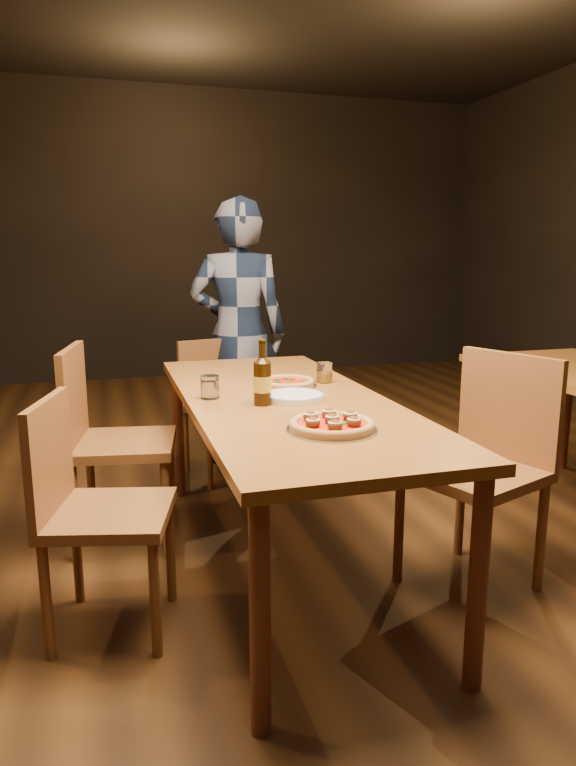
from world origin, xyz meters
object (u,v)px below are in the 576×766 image
object	(u,v)px
pizza_meatball	(332,424)
plate_stack	(294,397)
chair_main_sw	(124,442)
diner	(239,334)
chair_main_nw	(109,512)
amber_glass	(324,373)
beer_bottle	(262,382)
water_glass	(210,387)
pizza_margherita	(287,383)
table_main	(285,414)
chair_main_e	(473,470)
chair_end	(223,407)

from	to	relation	value
pizza_meatball	plate_stack	xyz separation A→B (m)	(0.01, 0.47, -0.01)
chair_main_sw	plate_stack	bearing A→B (deg)	-116.23
diner	plate_stack	bearing A→B (deg)	101.50
chair_main_nw	amber_glass	size ratio (longest dim) A/B	9.77
beer_bottle	water_glass	xyz separation A→B (m)	(-0.18, 0.17, -0.04)
pizza_meatball	pizza_margherita	bearing A→B (deg)	85.51
table_main	chair_main_sw	xyz separation A→B (m)	(-0.65, 0.43, -0.19)
chair_main_sw	plate_stack	world-z (taller)	chair_main_sw
chair_main_sw	beer_bottle	xyz separation A→B (m)	(0.53, -0.53, 0.36)
chair_main_e	beer_bottle	size ratio (longest dim) A/B	3.91
chair_main_nw	amber_glass	world-z (taller)	chair_main_nw
pizza_meatball	pizza_margherita	xyz separation A→B (m)	(0.06, 0.73, -0.00)
pizza_meatball	chair_main_sw	bearing A→B (deg)	124.65
beer_bottle	chair_main_e	bearing A→B (deg)	-19.45
pizza_margherita	amber_glass	size ratio (longest dim) A/B	2.86
amber_glass	water_glass	bearing A→B (deg)	-162.34
table_main	beer_bottle	size ratio (longest dim) A/B	7.94
plate_stack	water_glass	size ratio (longest dim) A/B	2.65
amber_glass	chair_main_sw	bearing A→B (deg)	168.37
chair_main_sw	beer_bottle	world-z (taller)	beer_bottle
chair_main_nw	beer_bottle	xyz separation A→B (m)	(0.60, 0.18, 0.39)
water_glass	diner	world-z (taller)	diner
pizza_meatball	plate_stack	bearing A→B (deg)	88.73
diner	chair_end	bearing A→B (deg)	72.53
chair_end	amber_glass	distance (m)	1.06
chair_main_sw	pizza_margherita	xyz separation A→B (m)	(0.72, -0.22, 0.28)
chair_end	chair_main_sw	bearing A→B (deg)	-143.74
chair_main_e	pizza_margherita	xyz separation A→B (m)	(-0.59, 0.59, 0.27)
water_glass	chair_main_nw	bearing A→B (deg)	-140.39
pizza_margherita	diner	distance (m)	1.23
table_main	chair_main_sw	distance (m)	0.80
chair_main_nw	chair_main_e	xyz separation A→B (m)	(1.39, -0.09, 0.05)
chair_main_e	water_glass	size ratio (longest dim) A/B	10.38
chair_main_nw	table_main	bearing A→B (deg)	-54.46
chair_main_nw	plate_stack	size ratio (longest dim) A/B	3.55
chair_main_sw	chair_main_e	distance (m)	1.54
pizza_meatball	chair_main_e	bearing A→B (deg)	12.69
amber_glass	pizza_meatball	bearing A→B (deg)	-107.71
chair_end	diner	xyz separation A→B (m)	(0.15, 0.25, 0.41)
beer_bottle	chair_main_sw	bearing A→B (deg)	134.71
pizza_margherita	plate_stack	xyz separation A→B (m)	(-0.05, -0.26, -0.00)
plate_stack	diner	xyz separation A→B (m)	(0.09, 1.49, 0.07)
chair_main_e	pizza_meatball	world-z (taller)	chair_main_e
chair_main_nw	plate_stack	world-z (taller)	chair_main_nw
table_main	pizza_margherita	distance (m)	0.24
plate_stack	water_glass	bearing A→B (deg)	160.21
pizza_meatball	water_glass	distance (m)	0.67
chair_main_nw	pizza_meatball	world-z (taller)	chair_main_nw
chair_end	table_main	bearing A→B (deg)	-103.31
pizza_meatball	table_main	bearing A→B (deg)	91.61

